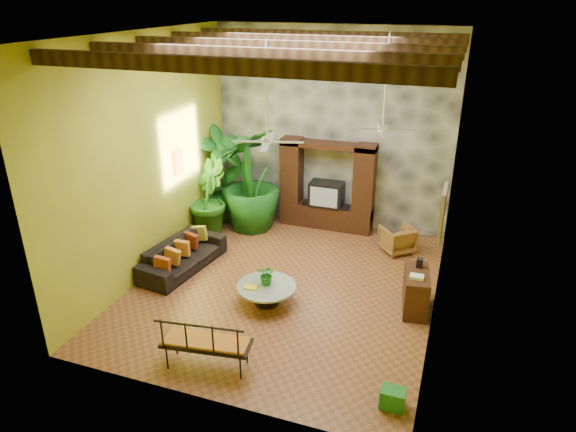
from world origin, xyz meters
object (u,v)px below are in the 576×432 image
at_px(coffee_table, 267,292).
at_px(side_console, 416,291).
at_px(tall_plant_c, 250,180).
at_px(sofa, 183,255).
at_px(tall_plant_b, 208,198).
at_px(green_bin, 393,398).
at_px(iron_bench, 204,341).
at_px(wicker_armchair, 397,239).
at_px(ceiling_fan_front, 267,130).
at_px(tall_plant_a, 223,175).
at_px(entertainment_center, 327,192).
at_px(ceiling_fan_back, 383,118).

height_order(coffee_table, side_console, side_console).
bearing_deg(tall_plant_c, coffee_table, -62.17).
bearing_deg(sofa, tall_plant_b, 16.34).
distance_m(side_console, green_bin, 2.73).
height_order(tall_plant_c, side_console, tall_plant_c).
height_order(sofa, green_bin, sofa).
xyz_separation_m(tall_plant_b, tall_plant_c, (0.84, 0.75, 0.33)).
bearing_deg(green_bin, iron_bench, -176.73).
height_order(iron_bench, side_console, iron_bench).
bearing_deg(iron_bench, wicker_armchair, 57.94).
relative_size(ceiling_fan_front, side_console, 1.87).
relative_size(ceiling_fan_front, green_bin, 5.18).
distance_m(tall_plant_a, side_console, 5.97).
distance_m(iron_bench, side_console, 4.17).
relative_size(entertainment_center, tall_plant_b, 1.22).
distance_m(tall_plant_b, green_bin, 6.94).
distance_m(tall_plant_a, tall_plant_b, 0.95).
xyz_separation_m(entertainment_center, ceiling_fan_front, (-0.20, -3.54, 2.44)).
height_order(coffee_table, iron_bench, iron_bench).
bearing_deg(ceiling_fan_front, iron_bench, -93.53).
bearing_deg(iron_bench, ceiling_fan_back, 56.39).
relative_size(tall_plant_b, green_bin, 5.50).
height_order(ceiling_fan_front, sofa, ceiling_fan_front).
height_order(sofa, tall_plant_a, tall_plant_a).
bearing_deg(tall_plant_a, tall_plant_b, -89.82).
bearing_deg(ceiling_fan_front, side_console, 7.92).
xyz_separation_m(wicker_armchair, tall_plant_a, (-4.62, 0.26, 0.98)).
distance_m(wicker_armchair, side_console, 2.43).
bearing_deg(green_bin, side_console, 90.00).
bearing_deg(tall_plant_c, wicker_armchair, -1.64).
height_order(ceiling_fan_back, green_bin, ceiling_fan_back).
bearing_deg(side_console, coffee_table, -172.93).
bearing_deg(entertainment_center, coffee_table, -91.79).
distance_m(sofa, tall_plant_a, 2.84).
height_order(entertainment_center, green_bin, entertainment_center).
xyz_separation_m(wicker_armchair, green_bin, (0.68, -5.05, -0.16)).
height_order(tall_plant_b, side_console, tall_plant_b).
relative_size(ceiling_fan_front, wicker_armchair, 2.68).
xyz_separation_m(wicker_armchair, iron_bench, (-2.32, -5.22, 0.23)).
bearing_deg(sofa, tall_plant_c, -4.98).
xyz_separation_m(ceiling_fan_front, tall_plant_a, (-2.45, 2.98, -2.10)).
bearing_deg(green_bin, tall_plant_b, 140.22).
bearing_deg(iron_bench, coffee_table, 75.68).
xyz_separation_m(tall_plant_c, green_bin, (4.46, -5.16, -1.16)).
distance_m(ceiling_fan_back, side_console, 3.40).
bearing_deg(side_console, tall_plant_c, 143.04).
relative_size(wicker_armchair, side_console, 0.70).
bearing_deg(tall_plant_c, iron_bench, -74.71).
relative_size(ceiling_fan_front, sofa, 0.84).
height_order(tall_plant_a, side_console, tall_plant_a).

